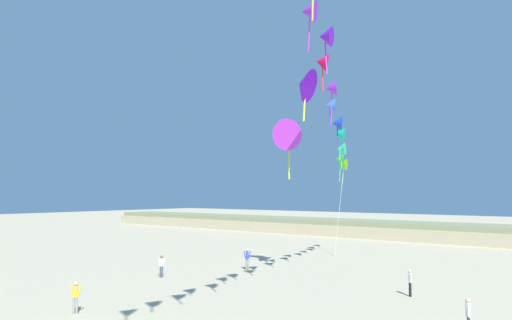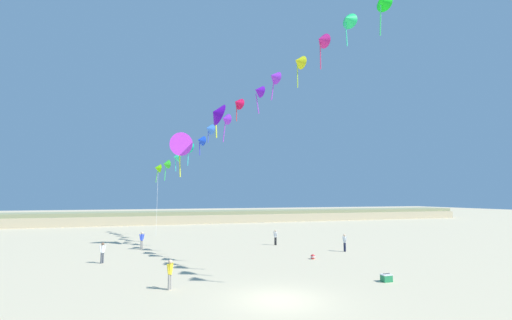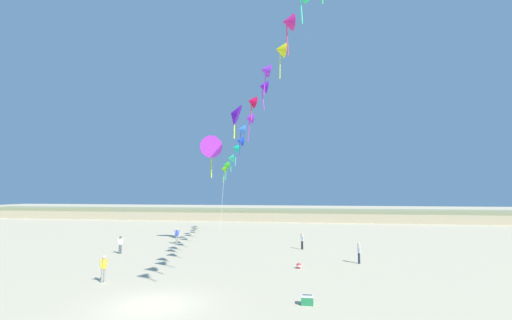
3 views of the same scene
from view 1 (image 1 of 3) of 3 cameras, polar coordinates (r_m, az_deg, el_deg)
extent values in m
cube|color=#BFAE8B|center=(59.81, 23.36, -8.64)|extent=(120.00, 8.04, 1.47)
cube|color=gray|center=(59.74, 23.34, -7.74)|extent=(120.00, 6.83, 0.84)
cylinder|color=#474C56|center=(32.49, -11.62, -13.55)|extent=(0.11, 0.11, 0.75)
cylinder|color=#474C56|center=(32.53, -11.85, -13.53)|extent=(0.11, 0.11, 0.75)
cylinder|color=white|center=(32.41, -11.72, -12.43)|extent=(0.20, 0.20, 0.53)
cylinder|color=white|center=(32.36, -11.43, -12.37)|extent=(0.19, 0.16, 0.50)
cylinder|color=white|center=(32.45, -12.01, -12.34)|extent=(0.19, 0.16, 0.50)
sphere|color=brown|center=(32.36, -11.71, -11.78)|extent=(0.20, 0.20, 0.20)
cylinder|color=white|center=(20.96, 24.99, -16.64)|extent=(0.20, 0.20, 0.54)
cylinder|color=white|center=(21.12, 24.97, -16.42)|extent=(0.12, 0.19, 0.51)
cylinder|color=white|center=(20.78, 25.01, -16.63)|extent=(0.12, 0.19, 0.51)
sphere|color=beige|center=(20.88, 24.96, -15.63)|extent=(0.21, 0.21, 0.21)
cylinder|color=gray|center=(34.85, -0.99, -12.95)|extent=(0.12, 0.12, 0.80)
cylinder|color=gray|center=(34.85, -1.23, -12.95)|extent=(0.12, 0.12, 0.80)
cylinder|color=blue|center=(34.75, -1.11, -11.83)|extent=(0.21, 0.21, 0.57)
cylinder|color=blue|center=(34.74, -0.80, -11.77)|extent=(0.20, 0.18, 0.54)
cylinder|color=blue|center=(34.75, -1.41, -11.76)|extent=(0.20, 0.18, 0.54)
sphere|color=beige|center=(34.70, -1.11, -11.19)|extent=(0.22, 0.22, 0.22)
cylinder|color=black|center=(27.51, 18.76, -15.12)|extent=(0.11, 0.11, 0.75)
cylinder|color=black|center=(27.64, 18.67, -15.07)|extent=(0.11, 0.11, 0.75)
cylinder|color=white|center=(27.46, 18.68, -13.77)|extent=(0.20, 0.20, 0.53)
cylinder|color=white|center=(27.29, 18.79, -13.74)|extent=(0.17, 0.19, 0.51)
cylinder|color=white|center=(27.62, 18.57, -13.63)|extent=(0.17, 0.19, 0.51)
sphere|color=beige|center=(27.40, 18.66, -13.00)|extent=(0.20, 0.20, 0.20)
cylinder|color=gray|center=(24.16, -21.50, -16.59)|extent=(0.11, 0.11, 0.77)
cylinder|color=gray|center=(24.19, -21.84, -16.57)|extent=(0.11, 0.11, 0.77)
cylinder|color=yellow|center=(24.04, -21.63, -15.05)|extent=(0.20, 0.20, 0.55)
cylinder|color=yellow|center=(24.00, -21.20, -14.97)|extent=(0.18, 0.19, 0.52)
cylinder|color=yellow|center=(24.06, -22.05, -14.92)|extent=(0.18, 0.19, 0.52)
sphere|color=beige|center=(23.97, -21.60, -14.15)|extent=(0.21, 0.21, 0.21)
cone|color=#71E70C|center=(44.06, 10.80, -0.55)|extent=(1.07, 1.28, 1.15)
cylinder|color=#5FE539|center=(44.15, 10.83, -1.90)|extent=(0.27, 0.12, 1.63)
cone|color=green|center=(41.56, 10.41, 0.11)|extent=(1.14, 1.31, 1.11)
cylinder|color=#39E555|center=(41.64, 10.45, -1.46)|extent=(0.18, 0.10, 1.82)
cone|color=#30DF94|center=(39.53, 10.57, 1.37)|extent=(1.02, 1.27, 1.12)
cylinder|color=#39E5C5|center=(39.59, 10.61, -0.04)|extent=(0.14, 0.11, 1.48)
cone|color=#10CE8E|center=(36.94, 10.41, 3.24)|extent=(1.25, 1.35, 1.23)
cylinder|color=#39E5D5|center=(36.95, 10.45, 1.41)|extent=(0.13, 0.11, 1.91)
cone|color=blue|center=(34.61, 10.11, 4.53)|extent=(1.20, 1.34, 1.16)
cylinder|color=#3A39E5|center=(34.63, 10.15, 2.98)|extent=(0.14, 0.15, 1.42)
cone|color=#3777E5|center=(32.72, 9.23, 6.69)|extent=(1.22, 1.34, 1.14)
cylinder|color=blue|center=(32.72, 9.27, 5.21)|extent=(0.09, 0.13, 1.23)
cone|color=#9434E7|center=(30.46, 9.34, 8.83)|extent=(1.17, 1.32, 1.12)
cylinder|color=#BE39E5|center=(30.34, 9.39, 6.42)|extent=(0.27, 0.24, 2.12)
cone|color=#D80D3F|center=(28.51, 8.27, 12.01)|extent=(1.31, 1.39, 1.20)
cylinder|color=#E5393A|center=(28.40, 8.32, 10.03)|extent=(0.09, 0.10, 1.52)
cone|color=#6C15C8|center=(26.38, 8.68, 14.99)|extent=(1.11, 1.29, 1.18)
cylinder|color=#B639E5|center=(26.16, 8.74, 12.49)|extent=(0.28, 0.27, 1.87)
cone|color=#8E2CDD|center=(24.21, 6.58, 17.98)|extent=(1.18, 1.33, 1.19)
cylinder|color=#C239E5|center=(23.95, 6.65, 15.41)|extent=(0.28, 0.19, 1.76)
cylinder|color=#B8E539|center=(22.00, 7.11, 19.19)|extent=(0.11, 0.16, 1.91)
cylinder|color=silver|center=(43.19, 10.38, -6.19)|extent=(0.12, 1.94, 8.32)
cone|color=#650CC3|center=(29.95, 6.05, 9.33)|extent=(1.84, 2.47, 2.36)
cone|color=yellow|center=(29.95, 6.05, 9.36)|extent=(1.06, 1.37, 1.31)
cylinder|color=yellow|center=(29.66, 6.07, 6.77)|extent=(0.17, 0.42, 2.05)
cone|color=#CC36F0|center=(33.33, 4.13, 3.22)|extent=(2.47, 1.52, 2.41)
cone|color=#D3E52D|center=(33.33, 4.13, 3.26)|extent=(1.37, 0.88, 1.33)
cylinder|color=#D3E52D|center=(33.14, 4.15, 0.11)|extent=(0.23, 0.29, 2.94)
camera|label=2|loc=(22.79, -69.51, -3.58)|focal=24.00mm
camera|label=3|loc=(10.64, -91.85, -2.09)|focal=24.00mm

